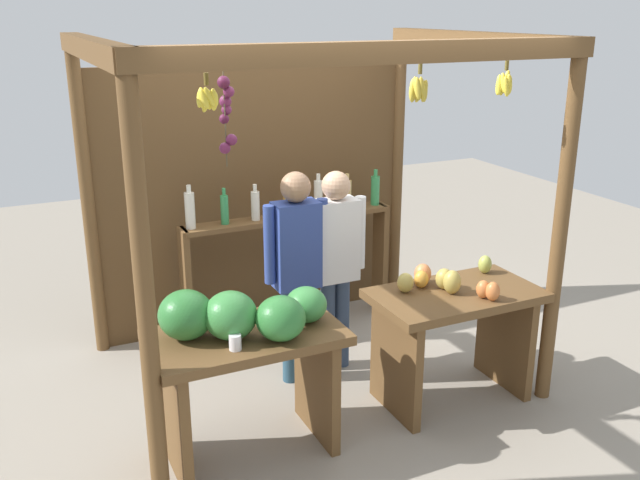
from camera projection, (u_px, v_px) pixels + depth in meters
name	position (u px, v px, depth m)	size (l,w,h in m)	color
ground_plane	(308.00, 370.00, 5.37)	(12.00, 12.00, 0.00)	gray
market_stall	(282.00, 172.00, 5.32)	(2.84, 2.18, 2.46)	brown
fruit_counter_left	(244.00, 343.00, 4.15)	(1.14, 0.69, 1.10)	brown
fruit_counter_right	(453.00, 320.00, 4.82)	(1.14, 0.64, 0.97)	brown
bottle_shelf_unit	(289.00, 239.00, 5.86)	(1.82, 0.22, 1.35)	brown
vendor_man	(296.00, 260.00, 4.96)	(0.48, 0.21, 1.57)	#2A4C60
vendor_woman	(335.00, 254.00, 5.15)	(0.48, 0.21, 1.54)	#354663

